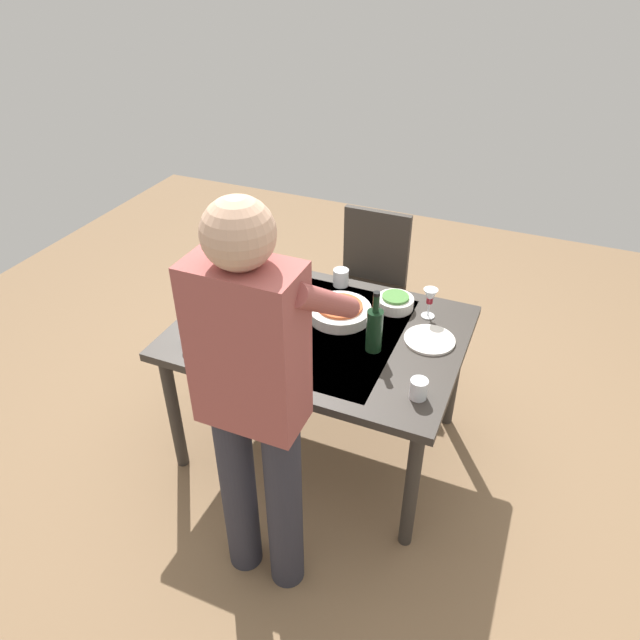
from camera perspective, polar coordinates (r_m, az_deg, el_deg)
ground_plane at (r=3.20m, az=-0.00°, el=-11.61°), size 6.00×6.00×0.00m
dining_table at (r=2.77m, az=-0.00°, el=-2.17°), size 1.31×0.96×0.73m
chair_near at (r=3.53m, az=4.83°, el=4.11°), size 0.40×0.40×0.91m
person_server at (r=2.03m, az=-6.33°, el=-7.22°), size 0.42×0.61×1.69m
wine_bottle at (r=2.54m, az=5.31°, el=-0.87°), size 0.07×0.07×0.30m
wine_glass_left at (r=2.63m, az=-9.76°, el=-0.08°), size 0.07×0.07×0.15m
wine_glass_right at (r=2.80m, az=10.62°, el=2.12°), size 0.07×0.07×0.15m
water_cup_near_left at (r=3.17m, az=-5.37°, el=5.39°), size 0.07×0.07×0.09m
water_cup_near_right at (r=3.03m, az=2.04°, el=4.15°), size 0.08×0.08×0.09m
water_cup_far_left at (r=2.67m, az=-12.55°, el=-1.22°), size 0.08×0.08×0.11m
water_cup_far_right at (r=2.36m, az=9.55°, el=-6.60°), size 0.07×0.07×0.09m
serving_bowl_pasta at (r=2.79m, az=1.93°, el=0.88°), size 0.30×0.30×0.07m
side_bowl_salad at (r=2.88m, az=7.31°, el=1.76°), size 0.18×0.18×0.07m
dinner_plate_near at (r=2.69m, az=10.58°, el=-1.90°), size 0.23×0.23×0.01m
dinner_plate_far at (r=2.76m, az=-6.03°, el=-0.38°), size 0.23×0.23×0.01m
table_knife at (r=2.53m, az=-1.40°, el=-3.92°), size 0.05×0.20×0.00m
table_fork at (r=2.99m, az=-4.09°, el=2.66°), size 0.04×0.18×0.00m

